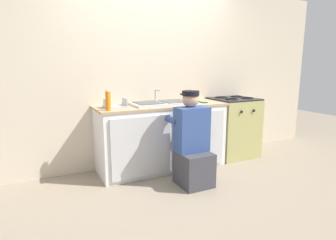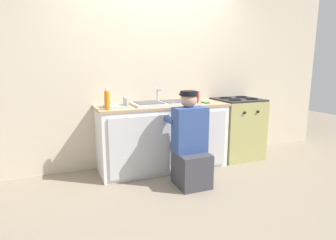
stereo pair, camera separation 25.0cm
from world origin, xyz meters
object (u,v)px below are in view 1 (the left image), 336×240
(stove_range, at_px, (233,127))
(plumber_person, at_px, (192,146))
(sink_double_basin, at_px, (161,103))
(cell_phone, at_px, (203,102))
(spice_bottle_red, at_px, (195,99))
(dish_rack_tray, at_px, (116,106))
(soda_cup_red, at_px, (193,95))
(soap_bottle_orange, at_px, (108,101))

(stove_range, height_order, plumber_person, plumber_person)
(stove_range, bearing_deg, sink_double_basin, 179.90)
(plumber_person, xyz_separation_m, cell_phone, (0.50, 0.56, 0.43))
(spice_bottle_red, bearing_deg, dish_rack_tray, 175.56)
(plumber_person, height_order, soda_cup_red, plumber_person)
(sink_double_basin, distance_m, plumber_person, 0.79)
(cell_phone, bearing_deg, stove_range, 7.96)
(plumber_person, bearing_deg, spice_bottle_red, 56.44)
(stove_range, distance_m, plumber_person, 1.29)
(soap_bottle_orange, bearing_deg, soda_cup_red, 15.44)
(cell_phone, distance_m, soap_bottle_orange, 1.37)
(soap_bottle_orange, xyz_separation_m, spice_bottle_red, (1.23, 0.11, -0.06))
(sink_double_basin, relative_size, spice_bottle_red, 7.62)
(plumber_person, distance_m, cell_phone, 0.86)
(sink_double_basin, bearing_deg, soap_bottle_orange, -165.39)
(cell_phone, bearing_deg, spice_bottle_red, 179.94)
(soda_cup_red, bearing_deg, cell_phone, -90.36)
(stove_range, bearing_deg, plumber_person, -150.02)
(dish_rack_tray, distance_m, spice_bottle_red, 1.09)
(dish_rack_tray, bearing_deg, soda_cup_red, 8.43)
(dish_rack_tray, bearing_deg, sink_double_basin, 0.30)
(cell_phone, xyz_separation_m, soda_cup_red, (0.00, 0.27, 0.07))
(stove_range, height_order, spice_bottle_red, spice_bottle_red)
(plumber_person, xyz_separation_m, dish_rack_tray, (-0.72, 0.64, 0.44))
(soda_cup_red, relative_size, spice_bottle_red, 1.45)
(sink_double_basin, height_order, dish_rack_tray, sink_double_basin)
(plumber_person, distance_m, spice_bottle_red, 0.82)
(cell_phone, distance_m, soda_cup_red, 0.27)
(cell_phone, xyz_separation_m, spice_bottle_red, (-0.13, 0.00, 0.04))
(plumber_person, distance_m, dish_rack_tray, 1.06)
(dish_rack_tray, relative_size, spice_bottle_red, 2.67)
(sink_double_basin, xyz_separation_m, stove_range, (1.21, -0.00, -0.45))
(plumber_person, bearing_deg, sink_double_basin, 98.84)
(plumber_person, height_order, cell_phone, plumber_person)
(cell_phone, xyz_separation_m, soap_bottle_orange, (-1.36, -0.11, 0.11))
(plumber_person, bearing_deg, stove_range, 29.98)
(sink_double_basin, relative_size, dish_rack_tray, 2.86)
(stove_range, bearing_deg, soda_cup_red, 163.64)
(stove_range, relative_size, soap_bottle_orange, 3.66)
(soap_bottle_orange, bearing_deg, cell_phone, 4.62)
(soda_cup_red, distance_m, spice_bottle_red, 0.30)
(cell_phone, distance_m, dish_rack_tray, 1.22)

